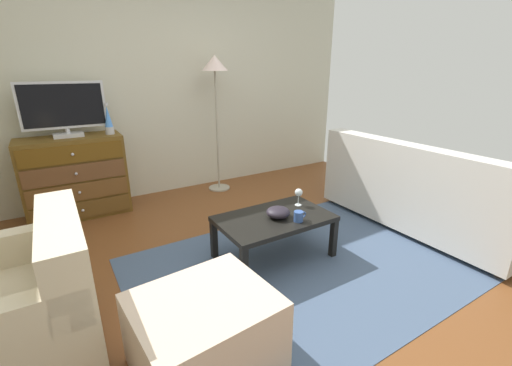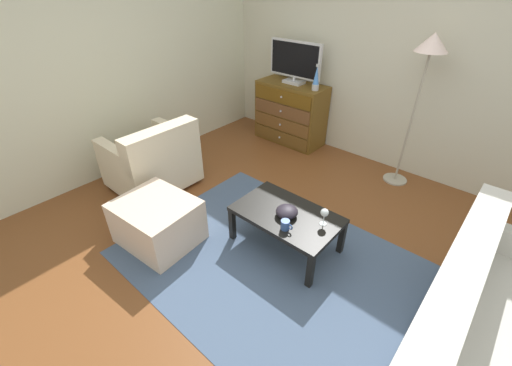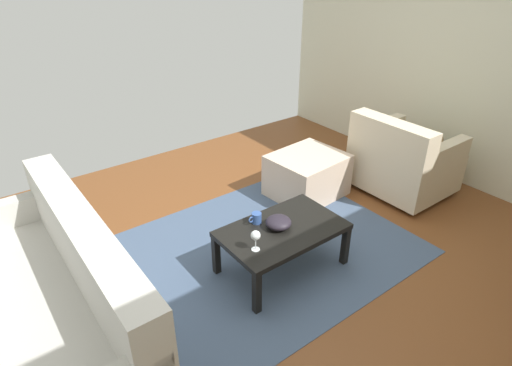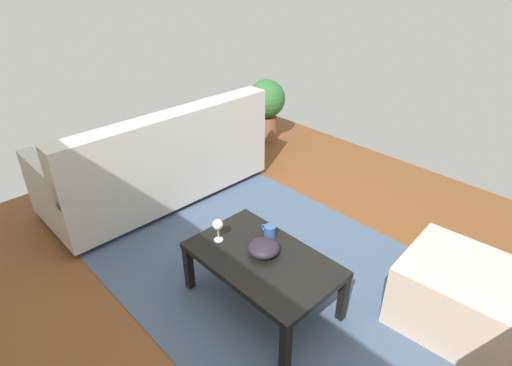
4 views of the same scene
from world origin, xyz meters
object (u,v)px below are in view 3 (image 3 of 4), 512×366
bowl_decorative (278,222)px  couch_large (52,305)px  coffee_table (282,233)px  ottoman (307,175)px  wine_glass (256,236)px  mug (256,218)px  armchair (402,161)px

bowl_decorative → couch_large: size_ratio=0.10×
coffee_table → ottoman: ottoman is taller
wine_glass → couch_large: bearing=-15.4°
coffee_table → ottoman: 1.20m
couch_large → ottoman: (-2.54, -0.47, -0.12)m
mug → bowl_decorative: bearing=122.9°
wine_glass → mug: wine_glass is taller
coffee_table → mug: mug is taller
coffee_table → armchair: 1.78m
coffee_table → couch_large: size_ratio=0.48×
couch_large → mug: bearing=176.6°
mug → bowl_decorative: 0.18m
coffee_table → bowl_decorative: bowl_decorative is taller
bowl_decorative → ottoman: size_ratio=0.28×
mug → ottoman: mug is taller
coffee_table → bowl_decorative: 0.10m
ottoman → wine_glass: bearing=32.9°
mug → ottoman: size_ratio=0.16×
mug → bowl_decorative: size_ratio=0.58×
couch_large → ottoman: couch_large is taller
mug → couch_large: couch_large is taller
mug → couch_large: (1.48, -0.09, -0.08)m
couch_large → ottoman: bearing=-169.6°
armchair → ottoman: 0.98m
wine_glass → mug: bearing=-127.8°
coffee_table → wine_glass: (0.32, 0.09, 0.16)m
coffee_table → armchair: armchair is taller
wine_glass → couch_large: couch_large is taller
ottoman → armchair: bearing=147.4°
wine_glass → armchair: (-2.08, -0.30, -0.15)m
couch_large → armchair: size_ratio=2.24×
armchair → ottoman: armchair is taller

